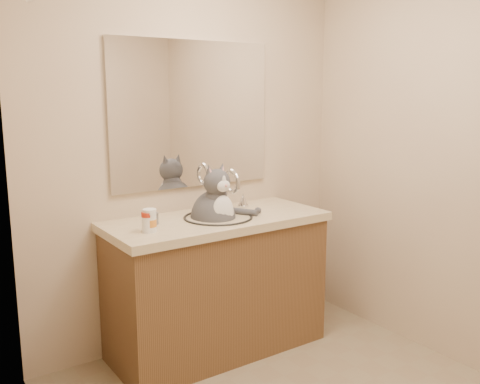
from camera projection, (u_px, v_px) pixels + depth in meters
name	position (u px, v px, depth m)	size (l,w,h in m)	color
room	(331.00, 182.00, 2.36)	(2.22, 2.52, 2.42)	gray
vanity	(217.00, 281.00, 3.28)	(1.34, 0.59, 1.12)	brown
mirror	(192.00, 115.00, 3.31)	(1.10, 0.02, 0.90)	white
shower_curtain	(94.00, 254.00, 1.89)	(0.02, 1.30, 1.93)	beige
cat	(215.00, 215.00, 3.20)	(0.40, 0.32, 0.53)	#414146
pill_bottle_redcap	(148.00, 222.00, 2.86)	(0.07, 0.07, 0.11)	white
pill_bottle_orange	(150.00, 221.00, 2.86)	(0.07, 0.07, 0.13)	white
grey_canister	(155.00, 218.00, 3.03)	(0.04, 0.04, 0.07)	gray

